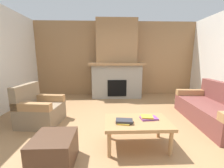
{
  "coord_description": "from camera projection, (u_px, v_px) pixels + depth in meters",
  "views": [
    {
      "loc": [
        -0.34,
        -2.44,
        1.39
      ],
      "look_at": [
        -0.21,
        1.12,
        0.73
      ],
      "focal_mm": 22.67,
      "sensor_mm": 36.0,
      "label": 1
    }
  ],
  "objects": [
    {
      "name": "fireplace",
      "position": [
        116.0,
        64.0,
        5.03
      ],
      "size": [
        1.9,
        0.82,
        2.7
      ],
      "color": "gray",
      "rests_on": "ground"
    },
    {
      "name": "book_stack_center",
      "position": [
        148.0,
        118.0,
        2.25
      ],
      "size": [
        0.28,
        0.18,
        0.05
      ],
      "color": "#7A3D84",
      "rests_on": "coffee_table"
    },
    {
      "name": "coffee_table",
      "position": [
        137.0,
        124.0,
        2.2
      ],
      "size": [
        1.0,
        0.6,
        0.43
      ],
      "color": "#A87A4C",
      "rests_on": "ground"
    },
    {
      "name": "ottoman",
      "position": [
        54.0,
        150.0,
        1.85
      ],
      "size": [
        0.52,
        0.52,
        0.4
      ],
      "primitive_type": "cube",
      "color": "#4C3323",
      "rests_on": "ground"
    },
    {
      "name": "armchair",
      "position": [
        39.0,
        110.0,
        3.02
      ],
      "size": [
        0.84,
        0.84,
        0.85
      ],
      "color": "#847056",
      "rests_on": "ground"
    },
    {
      "name": "couch",
      "position": [
        214.0,
        110.0,
        3.04
      ],
      "size": [
        0.96,
        1.85,
        0.85
      ],
      "color": "brown",
      "rests_on": "ground"
    },
    {
      "name": "book_stack_near_edge",
      "position": [
        124.0,
        121.0,
        2.12
      ],
      "size": [
        0.27,
        0.24,
        0.05
      ],
      "color": "gold",
      "rests_on": "coffee_table"
    },
    {
      "name": "ground",
      "position": [
        125.0,
        133.0,
        2.66
      ],
      "size": [
        9.0,
        9.0,
        0.0
      ],
      "primitive_type": "plane",
      "color": "#9E754C"
    },
    {
      "name": "wall_back_wood_panel",
      "position": [
        116.0,
        59.0,
        5.37
      ],
      "size": [
        6.0,
        0.12,
        2.7
      ],
      "primitive_type": "cube",
      "color": "#997047",
      "rests_on": "ground"
    }
  ]
}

